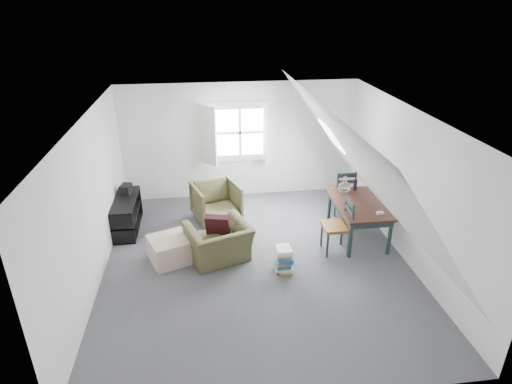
{
  "coord_description": "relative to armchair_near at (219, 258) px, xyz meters",
  "views": [
    {
      "loc": [
        -0.8,
        -5.98,
        4.09
      ],
      "look_at": [
        0.07,
        0.6,
        1.03
      ],
      "focal_mm": 30.0,
      "sensor_mm": 36.0,
      "label": 1
    }
  ],
  "objects": [
    {
      "name": "cup",
      "position": [
        2.31,
        0.09,
        0.7
      ],
      "size": [
        0.1,
        0.1,
        0.08
      ],
      "primitive_type": "imported",
      "rotation": [
        0.0,
        0.0,
        -0.12
      ],
      "color": "black",
      "rests_on": "dining_table"
    },
    {
      "name": "floor",
      "position": [
        0.62,
        -0.2,
        0.0
      ],
      "size": [
        5.5,
        5.5,
        0.0
      ],
      "primitive_type": "plane",
      "color": "#4B4C51",
      "rests_on": "ground"
    },
    {
      "name": "wall_right",
      "position": [
        3.12,
        -0.2,
        1.25
      ],
      "size": [
        0.0,
        5.5,
        5.5
      ],
      "primitive_type": "plane",
      "rotation": [
        1.57,
        0.0,
        -1.57
      ],
      "color": "white",
      "rests_on": "ground"
    },
    {
      "name": "ceiling",
      "position": [
        0.62,
        -0.2,
        2.5
      ],
      "size": [
        5.5,
        5.5,
        0.0
      ],
      "primitive_type": "plane",
      "rotation": [
        3.14,
        0.0,
        0.0
      ],
      "color": "white",
      "rests_on": "wall_back"
    },
    {
      "name": "wall_back",
      "position": [
        0.62,
        2.55,
        1.25
      ],
      "size": [
        5.0,
        0.0,
        5.0
      ],
      "primitive_type": "plane",
      "rotation": [
        1.57,
        0.0,
        0.0
      ],
      "color": "white",
      "rests_on": "ground"
    },
    {
      "name": "dining_table",
      "position": [
        2.56,
        0.39,
        0.61
      ],
      "size": [
        0.84,
        1.4,
        0.7
      ],
      "rotation": [
        0.0,
        0.0,
        -0.08
      ],
      "color": "black",
      "rests_on": "floor"
    },
    {
      "name": "armchair_far",
      "position": [
        0.03,
        1.41,
        0.0
      ],
      "size": [
        1.05,
        1.06,
        0.78
      ],
      "primitive_type": "imported",
      "rotation": [
        0.0,
        0.0,
        0.31
      ],
      "color": "#4A4A28",
      "rests_on": "floor"
    },
    {
      "name": "vase_twigs",
      "position": [
        2.66,
        0.94,
        0.83
      ],
      "size": [
        0.07,
        0.08,
        0.56
      ],
      "rotation": [
        0.0,
        0.0,
        0.26
      ],
      "color": "black",
      "rests_on": "dining_table"
    },
    {
      "name": "electronics_box",
      "position": [
        -1.67,
        1.52,
        0.71
      ],
      "size": [
        0.23,
        0.28,
        0.2
      ],
      "primitive_type": "cube",
      "rotation": [
        0.0,
        0.0,
        -0.22
      ],
      "color": "black",
      "rests_on": "media_shelf"
    },
    {
      "name": "dining_chair_near",
      "position": [
        2.06,
        -0.01,
        0.51
      ],
      "size": [
        0.46,
        0.46,
        0.97
      ],
      "rotation": [
        0.0,
        0.0,
        -1.79
      ],
      "color": "brown",
      "rests_on": "floor"
    },
    {
      "name": "wall_left",
      "position": [
        -1.88,
        -0.2,
        1.25
      ],
      "size": [
        0.0,
        5.5,
        5.5
      ],
      "primitive_type": "plane",
      "rotation": [
        1.57,
        0.0,
        1.57
      ],
      "color": "white",
      "rests_on": "ground"
    },
    {
      "name": "demijohn",
      "position": [
        2.41,
        0.84,
        0.83
      ],
      "size": [
        0.23,
        0.23,
        0.32
      ],
      "rotation": [
        0.0,
        0.0,
        0.13
      ],
      "color": "silver",
      "rests_on": "dining_table"
    },
    {
      "name": "throw_pillow",
      "position": [
        0.0,
        0.15,
        0.57
      ],
      "size": [
        0.44,
        0.31,
        0.41
      ],
      "primitive_type": "cube",
      "rotation": [
        0.31,
        0.0,
        -0.23
      ],
      "color": "#340E16",
      "rests_on": "armchair_near"
    },
    {
      "name": "slope_left",
      "position": [
        -0.93,
        -0.2,
        1.78
      ],
      "size": [
        3.19,
        5.5,
        4.48
      ],
      "primitive_type": "plane",
      "rotation": [
        0.0,
        2.19,
        0.0
      ],
      "color": "white",
      "rests_on": "wall_left"
    },
    {
      "name": "dormer_window",
      "position": [
        0.62,
        2.47,
        1.45
      ],
      "size": [
        1.71,
        0.35,
        1.3
      ],
      "color": "white",
      "rests_on": "wall_back"
    },
    {
      "name": "armchair_near",
      "position": [
        0.0,
        0.0,
        0.0
      ],
      "size": [
        1.22,
        1.14,
        0.64
      ],
      "primitive_type": "imported",
      "rotation": [
        0.0,
        0.0,
        3.47
      ],
      "color": "#4A4A28",
      "rests_on": "floor"
    },
    {
      "name": "magazine_stack",
      "position": [
        1.03,
        -0.49,
        0.21
      ],
      "size": [
        0.31,
        0.37,
        0.42
      ],
      "rotation": [
        0.0,
        0.0,
        0.2
      ],
      "color": "#B29933",
      "rests_on": "floor"
    },
    {
      "name": "wall_front",
      "position": [
        0.62,
        -2.95,
        1.25
      ],
      "size": [
        5.0,
        0.0,
        5.0
      ],
      "primitive_type": "plane",
      "rotation": [
        -1.57,
        0.0,
        0.0
      ],
      "color": "white",
      "rests_on": "ground"
    },
    {
      "name": "ottoman",
      "position": [
        -0.81,
        0.06,
        0.21
      ],
      "size": [
        0.82,
        0.82,
        0.42
      ],
      "primitive_type": "cube",
      "rotation": [
        0.0,
        0.0,
        0.37
      ],
      "color": "#C2AC94",
      "rests_on": "floor"
    },
    {
      "name": "slope_right",
      "position": [
        2.17,
        -0.2,
        1.78
      ],
      "size": [
        3.19,
        5.5,
        4.48
      ],
      "primitive_type": "plane",
      "rotation": [
        0.0,
        -2.19,
        0.0
      ],
      "color": "white",
      "rests_on": "wall_right"
    },
    {
      "name": "media_shelf",
      "position": [
        -1.67,
        1.23,
        0.28
      ],
      "size": [
        0.41,
        1.22,
        0.63
      ],
      "rotation": [
        0.0,
        0.0,
        -0.01
      ],
      "color": "black",
      "rests_on": "floor"
    },
    {
      "name": "dining_chair_far",
      "position": [
        2.59,
        1.37,
        0.49
      ],
      "size": [
        0.45,
        0.45,
        0.95
      ],
      "rotation": [
        0.0,
        0.0,
        3.42
      ],
      "color": "brown",
      "rests_on": "floor"
    },
    {
      "name": "skylight",
      "position": [
        2.17,
        1.1,
        1.75
      ],
      "size": [
        0.35,
        0.75,
        0.47
      ],
      "primitive_type": "cube",
      "rotation": [
        0.0,
        0.95,
        0.0
      ],
      "color": "white",
      "rests_on": "slope_right"
    },
    {
      "name": "paper_box",
      "position": [
        2.76,
        -0.06,
        0.72
      ],
      "size": [
        0.12,
        0.08,
        0.04
      ],
      "primitive_type": "cube",
      "rotation": [
        0.0,
        0.0,
        0.08
      ],
      "color": "white",
      "rests_on": "dining_table"
    }
  ]
}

